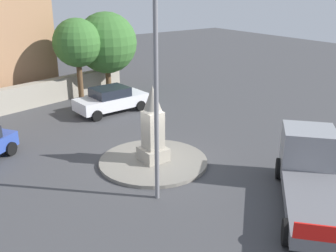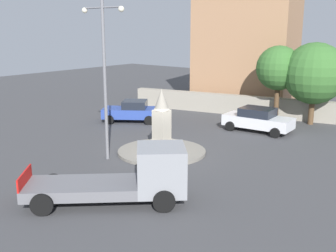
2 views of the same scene
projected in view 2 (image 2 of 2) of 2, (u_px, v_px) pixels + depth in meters
ground_plane at (162, 153)px, 22.29m from camera, size 80.00×80.00×0.00m
traffic_island at (162, 151)px, 22.27m from camera, size 4.80×4.80×0.15m
monument at (162, 123)px, 21.89m from camera, size 1.10×1.10×3.38m
streetlamp at (104, 66)px, 20.13m from camera, size 2.83×0.28×8.03m
car_white_waiting at (258, 119)px, 26.70m from camera, size 4.50×2.26×1.56m
car_blue_passing at (132, 111)px, 29.50m from camera, size 4.34×3.76×1.55m
truck_grey_approaching at (131, 177)px, 15.80m from camera, size 5.88×5.57×2.23m
stone_boundary_wall at (228, 104)px, 32.28m from camera, size 15.86×4.15×1.52m
corner_building at (249, 37)px, 35.74m from camera, size 9.34×9.19×11.70m
tree_near_wall at (314, 74)px, 28.01m from camera, size 4.24×4.24×5.71m
tree_mid_cluster at (279, 68)px, 28.99m from camera, size 3.18×3.18×5.44m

